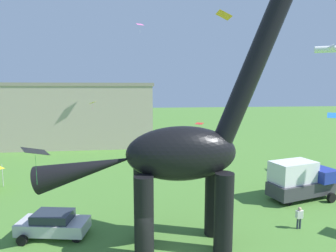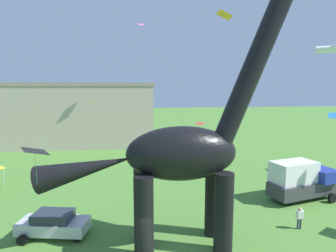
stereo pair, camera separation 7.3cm
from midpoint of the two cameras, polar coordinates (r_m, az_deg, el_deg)
name	(u,v)px [view 1 (the left image)]	position (r m, az deg, el deg)	size (l,w,h in m)	color
dinosaur_sculpture	(180,153)	(15.96, 2.39, -5.54)	(14.57, 3.09, 15.23)	black
parked_sedan_left	(53,224)	(19.84, -22.23, -17.81)	(4.45, 2.50, 1.55)	#B7B7BC
parked_box_truck	(300,180)	(26.11, 25.06, -9.78)	(5.95, 3.45, 3.20)	#38383D
person_strolling_adult	(217,177)	(27.85, 9.78, -10.04)	(0.45, 0.20, 1.21)	#6B6056
person_vendor_side	(299,216)	(21.11, 24.89, -16.11)	(0.55, 0.24, 1.47)	#2D3347
kite_near_low	(224,15)	(29.07, 11.13, 21.12)	(1.33, 1.85, 0.59)	orange
kite_drifting	(140,24)	(39.37, -5.73, 19.72)	(1.09, 0.93, 1.22)	pink
kite_far_left	(35,151)	(14.53, -25.39, -4.63)	(1.58, 1.74, 1.77)	black
kite_high_left	(199,124)	(32.42, 6.27, 0.49)	(1.11, 1.08, 1.10)	red
kite_mid_left	(93,103)	(31.41, -15.05, 4.56)	(0.68, 0.81, 0.89)	yellow
kite_high_right	(336,115)	(34.31, 30.68, 1.85)	(1.85, 1.76, 0.47)	#287AE5
kite_apex	(328,49)	(37.03, 29.58, 13.39)	(2.71, 2.74, 0.78)	white
background_building_block	(78,114)	(47.55, -17.68, 2.26)	(23.76, 9.17, 9.92)	#B7A893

